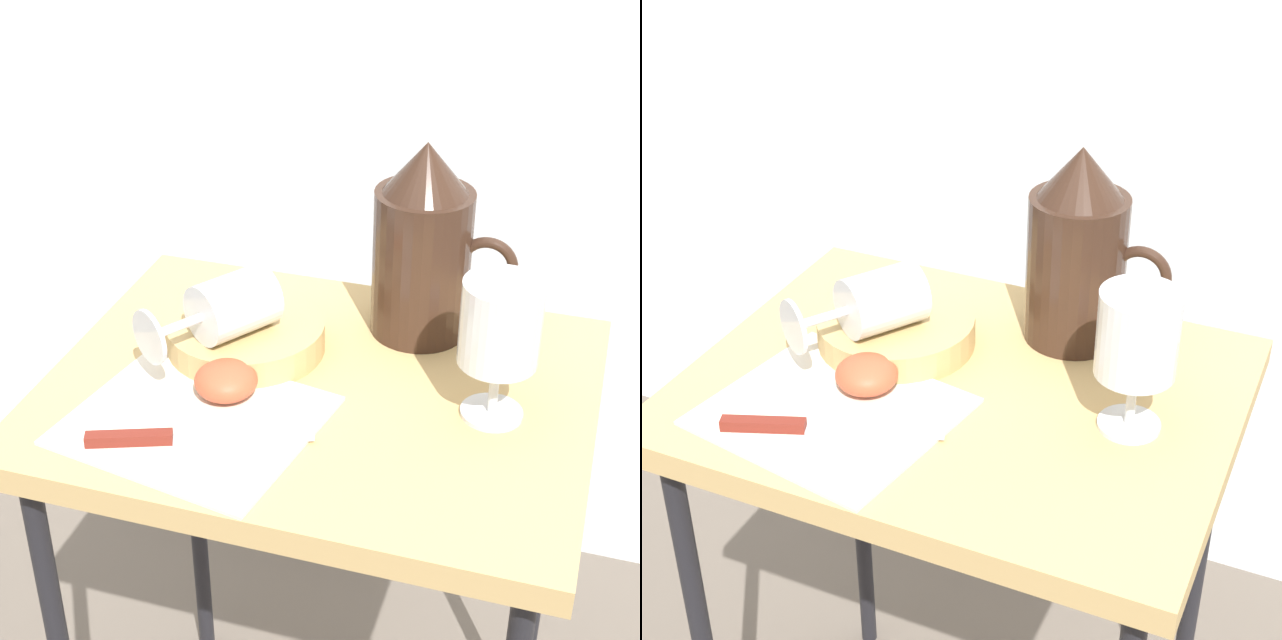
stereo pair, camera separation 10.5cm
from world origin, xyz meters
TOP-DOWN VIEW (x-y plane):
  - curtain_drape at (0.00, 0.60)m, footprint 2.40×0.03m
  - table at (0.00, 0.00)m, footprint 0.58×0.45m
  - linen_napkin at (-0.10, -0.10)m, footprint 0.27×0.25m
  - basket_tray at (-0.10, 0.05)m, footprint 0.18×0.18m
  - pitcher at (0.08, 0.14)m, footprint 0.16×0.11m
  - wine_glass_upright at (0.18, -0.00)m, footprint 0.08×0.08m
  - wine_glass_tipped_near at (-0.11, 0.02)m, footprint 0.14×0.16m
  - apple_half_left at (-0.09, -0.05)m, footprint 0.07×0.07m
  - knife at (-0.11, -0.15)m, footprint 0.21×0.09m

SIDE VIEW (x-z plane):
  - table at x=0.00m, z-range 0.27..0.96m
  - linen_napkin at x=-0.10m, z-range 0.69..0.69m
  - knife at x=-0.11m, z-range 0.69..0.70m
  - basket_tray at x=-0.10m, z-range 0.69..0.72m
  - apple_half_left at x=-0.09m, z-range 0.69..0.73m
  - wine_glass_tipped_near at x=-0.11m, z-range 0.72..0.79m
  - pitcher at x=0.08m, z-range 0.67..0.90m
  - wine_glass_upright at x=0.18m, z-range 0.71..0.86m
  - curtain_drape at x=0.00m, z-range 0.00..1.82m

